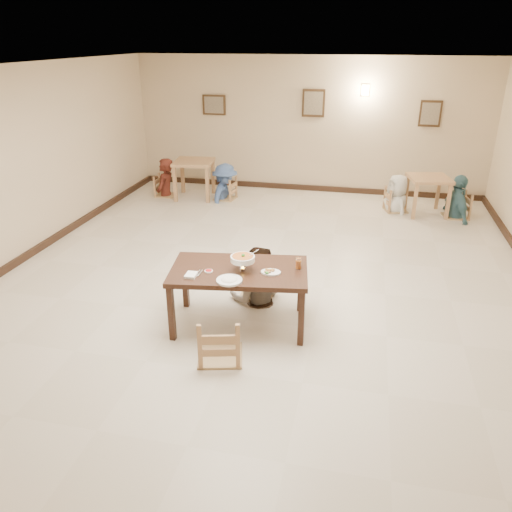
% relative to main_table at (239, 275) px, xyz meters
% --- Properties ---
extents(floor, '(10.00, 10.00, 0.00)m').
position_rel_main_table_xyz_m(floor, '(0.05, 1.22, -0.70)').
color(floor, beige).
rests_on(floor, ground).
extents(ceiling, '(10.00, 10.00, 0.00)m').
position_rel_main_table_xyz_m(ceiling, '(0.05, 1.22, 2.30)').
color(ceiling, white).
rests_on(ceiling, wall_back).
extents(wall_back, '(10.00, 0.00, 10.00)m').
position_rel_main_table_xyz_m(wall_back, '(0.05, 6.22, 0.80)').
color(wall_back, beige).
rests_on(wall_back, floor).
extents(wall_front, '(10.00, 0.00, 10.00)m').
position_rel_main_table_xyz_m(wall_front, '(0.05, -3.78, 0.80)').
color(wall_front, beige).
rests_on(wall_front, floor).
extents(wall_left, '(0.00, 10.00, 10.00)m').
position_rel_main_table_xyz_m(wall_left, '(-3.95, 1.22, 0.80)').
color(wall_left, beige).
rests_on(wall_left, floor).
extents(baseboard_back, '(8.00, 0.06, 0.12)m').
position_rel_main_table_xyz_m(baseboard_back, '(0.05, 6.19, -0.64)').
color(baseboard_back, black).
rests_on(baseboard_back, floor).
extents(baseboard_left, '(0.06, 10.00, 0.12)m').
position_rel_main_table_xyz_m(baseboard_left, '(-3.92, 1.22, -0.64)').
color(baseboard_left, black).
rests_on(baseboard_left, floor).
extents(picture_a, '(0.55, 0.04, 0.45)m').
position_rel_main_table_xyz_m(picture_a, '(-2.15, 6.17, 1.20)').
color(picture_a, '#382515').
rests_on(picture_a, wall_back).
extents(picture_b, '(0.50, 0.04, 0.60)m').
position_rel_main_table_xyz_m(picture_b, '(0.15, 6.17, 1.30)').
color(picture_b, '#382515').
rests_on(picture_b, wall_back).
extents(picture_c, '(0.45, 0.04, 0.55)m').
position_rel_main_table_xyz_m(picture_c, '(2.65, 6.17, 1.15)').
color(picture_c, '#382515').
rests_on(picture_c, wall_back).
extents(wall_sconce, '(0.16, 0.05, 0.22)m').
position_rel_main_table_xyz_m(wall_sconce, '(1.25, 6.18, 1.60)').
color(wall_sconce, '#FFD88C').
rests_on(wall_sconce, wall_back).
extents(main_table, '(1.77, 1.16, 0.78)m').
position_rel_main_table_xyz_m(main_table, '(0.00, 0.00, 0.00)').
color(main_table, '#381E12').
rests_on(main_table, floor).
extents(chair_far, '(0.45, 0.45, 0.96)m').
position_rel_main_table_xyz_m(chair_far, '(0.05, 0.80, -0.22)').
color(chair_far, tan).
rests_on(chair_far, floor).
extents(chair_near, '(0.50, 0.50, 1.06)m').
position_rel_main_table_xyz_m(chair_near, '(-0.04, -0.74, -0.17)').
color(chair_near, tan).
rests_on(chair_near, floor).
extents(main_diner, '(0.86, 0.72, 1.57)m').
position_rel_main_table_xyz_m(main_diner, '(0.07, 0.68, 0.09)').
color(main_diner, gray).
rests_on(main_diner, floor).
extents(curry_warmer, '(0.33, 0.29, 0.26)m').
position_rel_main_table_xyz_m(curry_warmer, '(0.06, -0.03, 0.24)').
color(curry_warmer, silver).
rests_on(curry_warmer, main_table).
extents(rice_plate_far, '(0.26, 0.26, 0.06)m').
position_rel_main_table_xyz_m(rice_plate_far, '(-0.06, 0.31, 0.09)').
color(rice_plate_far, white).
rests_on(rice_plate_far, main_table).
extents(rice_plate_near, '(0.30, 0.30, 0.07)m').
position_rel_main_table_xyz_m(rice_plate_near, '(-0.03, -0.35, 0.10)').
color(rice_plate_near, white).
rests_on(rice_plate_near, main_table).
extents(fried_plate, '(0.24, 0.24, 0.05)m').
position_rel_main_table_xyz_m(fried_plate, '(0.40, -0.03, 0.10)').
color(fried_plate, white).
rests_on(fried_plate, main_table).
extents(chili_dish, '(0.10, 0.10, 0.02)m').
position_rel_main_table_xyz_m(chili_dish, '(-0.34, -0.16, 0.09)').
color(chili_dish, white).
rests_on(chili_dish, main_table).
extents(napkin_cutlery, '(0.16, 0.26, 0.03)m').
position_rel_main_table_xyz_m(napkin_cutlery, '(-0.50, -0.31, 0.10)').
color(napkin_cutlery, white).
rests_on(napkin_cutlery, main_table).
extents(drink_glass, '(0.07, 0.07, 0.14)m').
position_rel_main_table_xyz_m(drink_glass, '(0.70, 0.17, 0.15)').
color(drink_glass, white).
rests_on(drink_glass, main_table).
extents(bg_table_left, '(0.94, 0.94, 0.84)m').
position_rel_main_table_xyz_m(bg_table_left, '(-2.32, 5.07, 0.00)').
color(bg_table_left, tan).
rests_on(bg_table_left, floor).
extents(bg_table_right, '(0.91, 0.91, 0.78)m').
position_rel_main_table_xyz_m(bg_table_right, '(2.68, 5.00, -0.06)').
color(bg_table_right, tan).
rests_on(bg_table_right, floor).
extents(bg_chair_ll, '(0.42, 0.42, 0.90)m').
position_rel_main_table_xyz_m(bg_chair_ll, '(-3.02, 5.03, -0.25)').
color(bg_chair_ll, tan).
rests_on(bg_chair_ll, floor).
extents(bg_chair_lr, '(0.43, 0.43, 0.92)m').
position_rel_main_table_xyz_m(bg_chair_lr, '(-1.63, 5.09, -0.24)').
color(bg_chair_lr, tan).
rests_on(bg_chair_lr, floor).
extents(bg_chair_rl, '(0.43, 0.43, 0.92)m').
position_rel_main_table_xyz_m(bg_chair_rl, '(2.09, 5.07, -0.24)').
color(bg_chair_rl, tan).
rests_on(bg_chair_rl, floor).
extents(bg_chair_rr, '(0.45, 0.45, 0.97)m').
position_rel_main_table_xyz_m(bg_chair_rr, '(3.26, 4.92, -0.21)').
color(bg_chair_rr, tan).
rests_on(bg_chair_rr, floor).
extents(bg_diner_a, '(0.41, 0.63, 1.72)m').
position_rel_main_table_xyz_m(bg_diner_a, '(-3.02, 5.03, 0.17)').
color(bg_diner_a, '#501E15').
rests_on(bg_diner_a, floor).
extents(bg_diner_b, '(0.68, 1.08, 1.60)m').
position_rel_main_table_xyz_m(bg_diner_b, '(-1.63, 5.09, 0.10)').
color(bg_diner_b, '#486BAA').
rests_on(bg_diner_b, floor).
extents(bg_diner_c, '(0.76, 0.89, 1.54)m').
position_rel_main_table_xyz_m(bg_diner_c, '(2.09, 5.07, 0.07)').
color(bg_diner_c, silver).
rests_on(bg_diner_c, floor).
extents(bg_diner_d, '(0.68, 1.10, 1.74)m').
position_rel_main_table_xyz_m(bg_diner_d, '(3.26, 4.92, 0.17)').
color(bg_diner_d, teal).
rests_on(bg_diner_d, floor).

